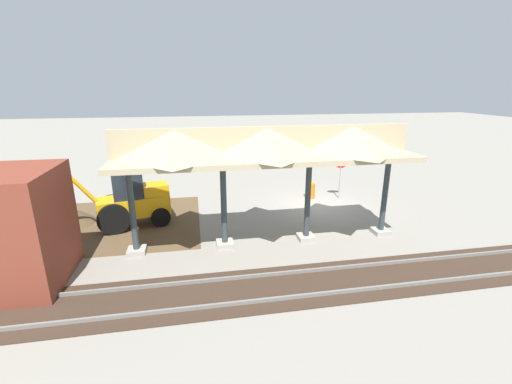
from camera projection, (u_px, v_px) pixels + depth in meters
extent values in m
plane|color=gray|center=(316.00, 204.00, 19.22)|extent=(120.00, 120.00, 0.00)
cube|color=brown|center=(100.00, 224.00, 16.46)|extent=(9.41, 7.00, 0.01)
cube|color=#9E998E|center=(381.00, 231.00, 15.44)|extent=(0.70, 0.70, 0.20)
cylinder|color=#2D383D|center=(385.00, 195.00, 14.93)|extent=(0.24, 0.24, 3.60)
cube|color=#9E998E|center=(306.00, 237.00, 14.83)|extent=(0.70, 0.70, 0.20)
cylinder|color=#2D383D|center=(308.00, 200.00, 14.32)|extent=(0.24, 0.24, 3.60)
cube|color=#9E998E|center=(225.00, 244.00, 14.23)|extent=(0.70, 0.70, 0.20)
cylinder|color=#2D383D|center=(224.00, 205.00, 13.72)|extent=(0.24, 0.24, 3.60)
cube|color=#9E998E|center=(137.00, 251.00, 13.62)|extent=(0.70, 0.70, 0.20)
cylinder|color=#2D383D|center=(132.00, 211.00, 13.11)|extent=(0.24, 0.24, 3.60)
cube|color=tan|center=(267.00, 157.00, 13.46)|extent=(11.76, 3.20, 0.20)
cube|color=tan|center=(267.00, 141.00, 13.26)|extent=(11.76, 0.20, 1.10)
pyramid|color=tan|center=(352.00, 138.00, 13.87)|extent=(3.17, 3.20, 1.10)
pyramid|color=tan|center=(267.00, 141.00, 13.26)|extent=(3.17, 3.20, 1.10)
pyramid|color=tan|center=(174.00, 143.00, 12.66)|extent=(3.17, 3.20, 1.10)
cube|color=slate|center=(381.00, 264.00, 12.66)|extent=(60.00, 0.08, 0.15)
cube|color=slate|center=(404.00, 285.00, 11.31)|extent=(60.00, 0.08, 0.15)
cube|color=#38281E|center=(392.00, 275.00, 12.01)|extent=(60.00, 2.58, 0.03)
cylinder|color=gray|center=(340.00, 179.00, 19.97)|extent=(0.06, 0.06, 2.39)
cylinder|color=red|center=(341.00, 162.00, 19.67)|extent=(0.76, 0.10, 0.76)
cube|color=orange|center=(134.00, 206.00, 16.13)|extent=(3.42, 2.03, 0.90)
cube|color=#1E262D|center=(127.00, 183.00, 15.71)|extent=(1.54, 1.45, 1.40)
cube|color=orange|center=(155.00, 189.00, 16.32)|extent=(1.38, 1.34, 0.50)
cylinder|color=black|center=(112.00, 209.00, 16.46)|extent=(1.43, 0.63, 1.40)
cylinder|color=black|center=(114.00, 219.00, 15.21)|extent=(1.43, 0.63, 1.40)
cylinder|color=black|center=(156.00, 208.00, 17.28)|extent=(0.95, 0.51, 0.90)
cylinder|color=black|center=(161.00, 217.00, 16.15)|extent=(0.95, 0.51, 0.90)
cylinder|color=orange|center=(82.00, 188.00, 15.00)|extent=(1.08, 0.43, 1.41)
cylinder|color=orange|center=(60.00, 191.00, 14.67)|extent=(0.92, 0.37, 1.41)
cube|color=#47474C|center=(53.00, 207.00, 14.72)|extent=(0.77, 0.92, 0.40)
cone|color=brown|center=(65.00, 224.00, 16.50)|extent=(5.68, 5.68, 2.06)
cube|color=brown|center=(6.00, 230.00, 11.06)|extent=(3.31, 3.35, 3.87)
cylinder|color=orange|center=(310.00, 190.00, 20.25)|extent=(0.56, 0.56, 0.90)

